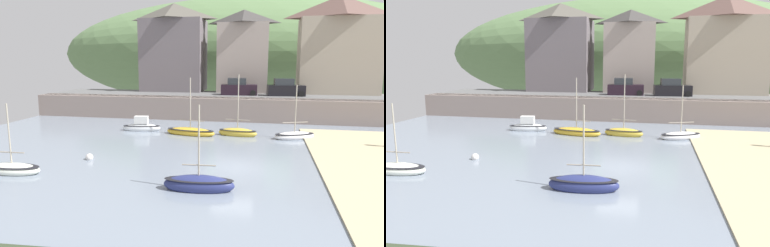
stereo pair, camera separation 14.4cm
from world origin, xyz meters
TOP-DOWN VIEW (x-y plane):
  - ground at (1.40, -9.56)m, footprint 48.00×41.00m
  - quay_seawall at (0.00, 17.50)m, footprint 48.00×9.40m
  - hillside_backdrop at (-1.28, 55.20)m, footprint 80.00×44.00m
  - waterfront_building_left at (-10.09, 25.20)m, footprint 8.18×6.06m
  - waterfront_building_centre at (-1.10, 25.20)m, footprint 6.46×4.94m
  - waterfront_building_right at (10.13, 25.20)m, footprint 9.29×5.65m
  - sailboat_nearest_shore at (-12.28, -3.72)m, footprint 3.46×1.45m
  - dinghy_open_wooden at (-4.46, 8.71)m, footprint 4.57×2.09m
  - sailboat_tall_mast at (-0.43, 9.14)m, footprint 3.43×1.49m
  - sailboat_far_left at (-9.23, 9.63)m, footprint 3.61×1.44m
  - motorboat_with_cabin at (4.26, 8.89)m, footprint 3.69×2.54m
  - fishing_boat_green at (-1.31, -4.26)m, footprint 3.63×1.43m
  - parked_car_near_slipway at (-1.27, 20.70)m, footprint 4.20×1.96m
  - parked_car_by_wall at (4.00, 20.70)m, footprint 4.26×2.13m
  - mooring_buoy at (-9.29, -0.25)m, footprint 0.50×0.50m

SIDE VIEW (x-z plane):
  - mooring_buoy at x=-9.29m, z-range -0.10..0.40m
  - ground at x=1.40m, z-range -0.14..0.47m
  - sailboat_nearest_shore at x=-12.28m, z-range -1.84..2.34m
  - motorboat_with_cabin at x=4.26m, z-range -2.04..2.55m
  - dinghy_open_wooden at x=-4.46m, z-range -2.28..2.82m
  - sailboat_tall_mast at x=-0.43m, z-range -2.41..3.00m
  - fishing_boat_green at x=-1.31m, z-range -1.93..2.57m
  - sailboat_far_left at x=-9.23m, z-range -0.40..1.14m
  - quay_seawall at x=0.00m, z-range 0.16..2.56m
  - parked_car_near_slipway at x=-1.27m, z-range 2.23..4.18m
  - parked_car_by_wall at x=4.00m, z-range 2.23..4.18m
  - waterfront_building_centre at x=-1.10m, z-range 2.48..12.60m
  - hillside_backdrop at x=-1.28m, z-range -3.29..18.67m
  - waterfront_building_left at x=-10.09m, z-range 2.48..13.62m
  - waterfront_building_right at x=10.13m, z-range 2.49..13.94m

